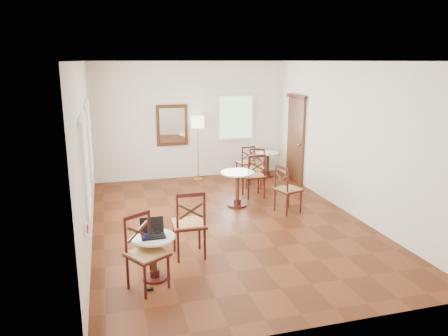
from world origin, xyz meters
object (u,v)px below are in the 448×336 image
chair_near_b (146,253)px  floor_lamp (198,126)px  chair_mid_b (287,189)px  chair_back_b (256,168)px  laptop (153,231)px  power_adapter (150,289)px  mouse (157,233)px  cafe_table_near (154,253)px  chair_mid_a (254,176)px  chair_back_a (246,162)px  cafe_table_back (268,161)px  chair_near_a (189,224)px  water_glass (153,233)px  cafe_table_mid (237,185)px  navy_mug (147,237)px

chair_near_b → floor_lamp: bearing=39.2°
chair_mid_b → chair_back_b: size_ratio=1.05×
laptop → power_adapter: (-0.10, -0.34, -0.68)m
mouse → chair_back_b: bearing=36.9°
cafe_table_near → chair_mid_a: size_ratio=0.64×
chair_back_a → mouse: bearing=51.1°
cafe_table_near → cafe_table_back: 6.02m
mouse → cafe_table_near: bearing=-152.2°
chair_mid_a → chair_near_a: bearing=51.7°
water_glass → power_adapter: size_ratio=1.22×
cafe_table_back → power_adapter: size_ratio=7.26×
chair_near_b → chair_back_b: (3.05, 4.19, -0.05)m
cafe_table_near → laptop: laptop is taller
chair_mid_b → laptop: (-2.92, -2.04, 0.21)m
cafe_table_back → mouse: bearing=-126.2°
chair_near_b → laptop: (0.12, 0.25, 0.19)m
water_glass → power_adapter: water_glass is taller
cafe_table_mid → laptop: 3.39m
chair_back_a → chair_back_b: (0.01, -0.75, 0.02)m
chair_mid_b → chair_near_a: bearing=105.5°
cafe_table_back → water_glass: water_glass is taller
chair_near_a → chair_back_b: size_ratio=1.18×
chair_back_b → mouse: size_ratio=8.81×
chair_mid_b → power_adapter: 3.88m
cafe_table_mid → chair_mid_a: bearing=41.9°
chair_mid_a → power_adapter: 4.47m
chair_near_b → floor_lamp: size_ratio=0.62×
mouse → chair_near_b: bearing=-141.8°
chair_near_a → power_adapter: (-0.72, -0.89, -0.53)m
chair_back_a → mouse: (-2.85, -4.66, 0.22)m
chair_mid_b → cafe_table_mid: bearing=35.9°
chair_back_b → mouse: chair_back_b is taller
chair_back_b → mouse: (-2.86, -3.91, 0.20)m
chair_mid_b → chair_back_b: 1.89m
chair_near_a → chair_back_a: size_ratio=1.22×
chair_mid_b → chair_back_a: (-0.01, 2.64, -0.04)m
floor_lamp → laptop: 5.29m
cafe_table_near → laptop: 0.31m
cafe_table_back → cafe_table_near: bearing=-126.4°
cafe_table_near → cafe_table_back: size_ratio=0.99×
chair_near_b → laptop: bearing=32.5°
chair_near_b → chair_back_a: size_ratio=1.15×
navy_mug → chair_back_a: bearing=57.9°
chair_back_b → chair_near_b: bearing=-94.9°
chair_back_a → cafe_table_mid: bearing=59.6°
chair_near_a → chair_near_b: bearing=48.0°
floor_lamp → chair_back_a: bearing=-12.7°
floor_lamp → navy_mug: 5.43m
water_glass → laptop: bearing=91.7°
chair_back_a → laptop: 5.52m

